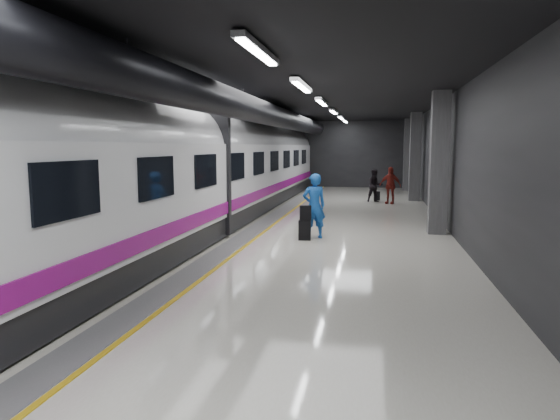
{
  "coord_description": "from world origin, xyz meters",
  "views": [
    {
      "loc": [
        2.61,
        -14.49,
        2.78
      ],
      "look_at": [
        0.19,
        -1.98,
        1.15
      ],
      "focal_mm": 32.0,
      "sensor_mm": 36.0,
      "label": 1
    }
  ],
  "objects": [
    {
      "name": "suitcase_far",
      "position": [
        2.67,
        11.74,
        0.23
      ],
      "size": [
        0.32,
        0.21,
        0.46
      ],
      "primitive_type": "cube",
      "rotation": [
        0.0,
        0.0,
        0.03
      ],
      "color": "black",
      "rests_on": "ground"
    },
    {
      "name": "platform_hall",
      "position": [
        -0.29,
        0.96,
        3.54
      ],
      "size": [
        10.02,
        40.02,
        4.51
      ],
      "color": "black",
      "rests_on": "ground"
    },
    {
      "name": "traveler_far_a",
      "position": [
        2.56,
        10.84,
        0.83
      ],
      "size": [
        0.95,
        0.84,
        1.66
      ],
      "primitive_type": "imported",
      "rotation": [
        0.0,
        0.0,
        0.3
      ],
      "color": "black",
      "rests_on": "ground"
    },
    {
      "name": "train",
      "position": [
        -3.25,
        -0.0,
        2.07
      ],
      "size": [
        3.05,
        38.0,
        4.05
      ],
      "color": "black",
      "rests_on": "ground"
    },
    {
      "name": "suitcase_main",
      "position": [
        0.55,
        0.06,
        0.3
      ],
      "size": [
        0.39,
        0.27,
        0.6
      ],
      "primitive_type": "cube",
      "rotation": [
        0.0,
        0.0,
        0.11
      ],
      "color": "black",
      "rests_on": "ground"
    },
    {
      "name": "shoulder_bag",
      "position": [
        0.57,
        0.07,
        0.82
      ],
      "size": [
        0.37,
        0.26,
        0.44
      ],
      "primitive_type": "cube",
      "rotation": [
        0.0,
        0.0,
        0.28
      ],
      "color": "black",
      "rests_on": "suitcase_main"
    },
    {
      "name": "ground",
      "position": [
        0.0,
        0.0,
        0.0
      ],
      "size": [
        40.0,
        40.0,
        0.0
      ],
      "primitive_type": "plane",
      "color": "silver",
      "rests_on": "ground"
    },
    {
      "name": "traveler_far_b",
      "position": [
        3.29,
        10.27,
        0.9
      ],
      "size": [
        1.14,
        0.75,
        1.8
      ],
      "primitive_type": "imported",
      "rotation": [
        0.0,
        0.0,
        -0.32
      ],
      "color": "maroon",
      "rests_on": "ground"
    },
    {
      "name": "traveler_main",
      "position": [
        0.78,
        0.42,
        0.99
      ],
      "size": [
        0.85,
        0.72,
        1.97
      ],
      "primitive_type": "imported",
      "rotation": [
        0.0,
        0.0,
        3.55
      ],
      "color": "blue",
      "rests_on": "ground"
    }
  ]
}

